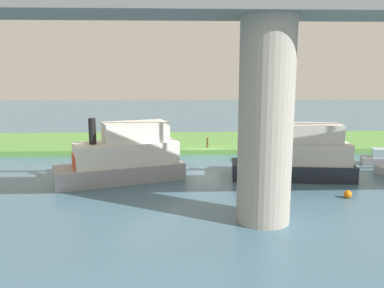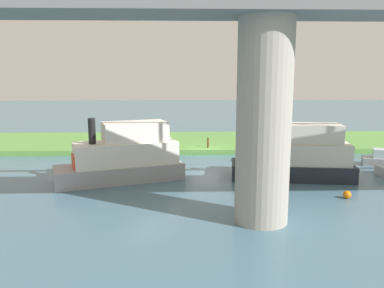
{
  "view_description": "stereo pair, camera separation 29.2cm",
  "coord_description": "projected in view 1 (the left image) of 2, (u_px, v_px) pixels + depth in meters",
  "views": [
    {
      "loc": [
        2.9,
        36.96,
        7.77
      ],
      "look_at": [
        1.59,
        5.0,
        2.0
      ],
      "focal_mm": 36.57,
      "sensor_mm": 36.0,
      "label": 1
    },
    {
      "loc": [
        2.61,
        36.97,
        7.77
      ],
      "look_at": [
        1.59,
        5.0,
        2.0
      ],
      "focal_mm": 36.57,
      "sensor_mm": 36.0,
      "label": 2
    }
  ],
  "objects": [
    {
      "name": "mooring_post",
      "position": [
        207.0,
        143.0,
        38.97
      ],
      "size": [
        0.2,
        0.2,
        1.0
      ],
      "primitive_type": "cylinder",
      "color": "brown",
      "rests_on": "grassy_bank"
    },
    {
      "name": "grassy_bank",
      "position": [
        202.0,
        142.0,
        43.7
      ],
      "size": [
        80.0,
        12.0,
        0.5
      ],
      "primitive_type": "cube",
      "color": "#5B9342",
      "rests_on": "ground"
    },
    {
      "name": "motorboat_red",
      "position": [
        124.0,
        157.0,
        28.59
      ],
      "size": [
        9.7,
        5.92,
        4.7
      ],
      "color": "#99999E",
      "rests_on": "ground"
    },
    {
      "name": "ground_plane",
      "position": [
        206.0,
        155.0,
        37.84
      ],
      "size": [
        160.0,
        160.0,
        0.0
      ],
      "primitive_type": "plane",
      "color": "#476B7F"
    },
    {
      "name": "motorboat_white",
      "position": [
        271.0,
        156.0,
        34.39
      ],
      "size": [
        5.22,
        2.57,
        1.66
      ],
      "color": "#99999E",
      "rests_on": "ground"
    },
    {
      "name": "marker_buoy",
      "position": [
        348.0,
        194.0,
        24.73
      ],
      "size": [
        0.5,
        0.5,
        0.5
      ],
      "primitive_type": "sphere",
      "color": "orange",
      "rests_on": "ground"
    },
    {
      "name": "bridge_pylon",
      "position": [
        266.0,
        123.0,
        20.05
      ],
      "size": [
        2.82,
        2.82,
        10.56
      ],
      "primitive_type": "cylinder",
      "color": "#9E998E",
      "rests_on": "ground"
    },
    {
      "name": "bridge_span",
      "position": [
        270.0,
        5.0,
        19.04
      ],
      "size": [
        71.18,
        4.3,
        3.25
      ],
      "color": "slate",
      "rests_on": "bridge_pylon"
    },
    {
      "name": "person_on_bank",
      "position": [
        167.0,
        141.0,
        38.93
      ],
      "size": [
        0.5,
        0.5,
        1.39
      ],
      "color": "#2D334C",
      "rests_on": "grassy_bank"
    },
    {
      "name": "houseboat_blue",
      "position": [
        297.0,
        156.0,
        29.17
      ],
      "size": [
        9.18,
        4.04,
        4.54
      ],
      "color": "#1E232D",
      "rests_on": "ground"
    }
  ]
}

